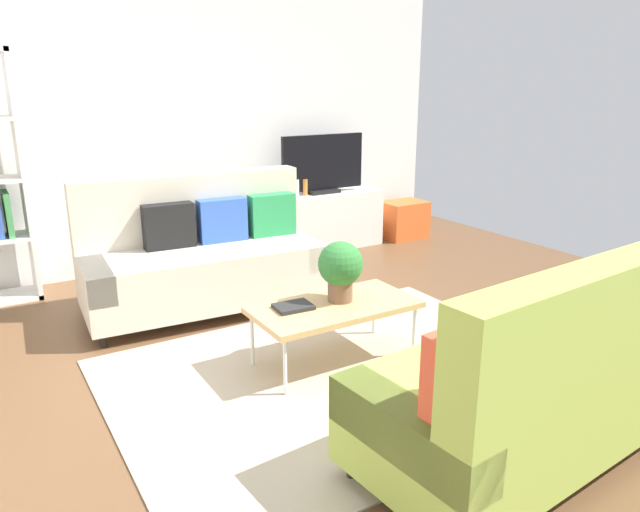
{
  "coord_description": "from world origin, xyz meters",
  "views": [
    {
      "loc": [
        -1.81,
        -3.12,
        1.85
      ],
      "look_at": [
        0.3,
        0.32,
        0.65
      ],
      "focal_mm": 33.37,
      "sensor_mm": 36.0,
      "label": 1
    }
  ],
  "objects_px": {
    "couch_beige": "(202,256)",
    "tv_console": "(322,221)",
    "couch_green": "(541,378)",
    "bottle_2": "(305,187)",
    "vase_0": "(273,190)",
    "bottle_1": "(297,188)",
    "storage_trunk": "(403,219)",
    "potted_plant": "(340,267)",
    "tv": "(323,165)",
    "bottle_0": "(289,188)",
    "coffee_table": "(335,308)",
    "table_book_0": "(293,307)"
  },
  "relations": [
    {
      "from": "couch_beige",
      "to": "tv_console",
      "type": "height_order",
      "value": "couch_beige"
    },
    {
      "from": "couch_green",
      "to": "bottle_2",
      "type": "xyz_separation_m",
      "value": [
        0.9,
        3.87,
        0.28
      ]
    },
    {
      "from": "vase_0",
      "to": "tv_console",
      "type": "bearing_deg",
      "value": -4.93
    },
    {
      "from": "bottle_1",
      "to": "vase_0",
      "type": "bearing_deg",
      "value": 159.07
    },
    {
      "from": "storage_trunk",
      "to": "potted_plant",
      "type": "height_order",
      "value": "potted_plant"
    },
    {
      "from": "bottle_1",
      "to": "couch_beige",
      "type": "bearing_deg",
      "value": -145.07
    },
    {
      "from": "couch_beige",
      "to": "tv",
      "type": "distance_m",
      "value": 2.15
    },
    {
      "from": "couch_beige",
      "to": "potted_plant",
      "type": "xyz_separation_m",
      "value": [
        0.45,
        -1.38,
        0.2
      ]
    },
    {
      "from": "bottle_0",
      "to": "bottle_1",
      "type": "distance_m",
      "value": 0.09
    },
    {
      "from": "vase_0",
      "to": "tv",
      "type": "bearing_deg",
      "value": -6.88
    },
    {
      "from": "bottle_2",
      "to": "coffee_table",
      "type": "bearing_deg",
      "value": -115.9
    },
    {
      "from": "couch_beige",
      "to": "vase_0",
      "type": "height_order",
      "value": "couch_beige"
    },
    {
      "from": "couch_beige",
      "to": "potted_plant",
      "type": "distance_m",
      "value": 1.47
    },
    {
      "from": "bottle_0",
      "to": "bottle_2",
      "type": "distance_m",
      "value": 0.2
    },
    {
      "from": "couch_beige",
      "to": "coffee_table",
      "type": "bearing_deg",
      "value": 108.77
    },
    {
      "from": "table_book_0",
      "to": "bottle_0",
      "type": "xyz_separation_m",
      "value": [
        1.26,
        2.37,
        0.3
      ]
    },
    {
      "from": "couch_green",
      "to": "tv_console",
      "type": "relative_size",
      "value": 1.4
    },
    {
      "from": "coffee_table",
      "to": "bottle_1",
      "type": "bearing_deg",
      "value": 66.12
    },
    {
      "from": "vase_0",
      "to": "coffee_table",
      "type": "bearing_deg",
      "value": -108.48
    },
    {
      "from": "couch_green",
      "to": "tv",
      "type": "relative_size",
      "value": 1.96
    },
    {
      "from": "bottle_0",
      "to": "bottle_1",
      "type": "bearing_deg",
      "value": 0.0
    },
    {
      "from": "couch_beige",
      "to": "tv_console",
      "type": "relative_size",
      "value": 1.39
    },
    {
      "from": "table_book_0",
      "to": "vase_0",
      "type": "relative_size",
      "value": 1.48
    },
    {
      "from": "bottle_2",
      "to": "couch_beige",
      "type": "bearing_deg",
      "value": -146.9
    },
    {
      "from": "table_book_0",
      "to": "vase_0",
      "type": "xyz_separation_m",
      "value": [
        1.12,
        2.46,
        0.29
      ]
    },
    {
      "from": "table_book_0",
      "to": "bottle_1",
      "type": "height_order",
      "value": "bottle_1"
    },
    {
      "from": "bottle_0",
      "to": "bottle_2",
      "type": "height_order",
      "value": "bottle_0"
    },
    {
      "from": "bottle_0",
      "to": "couch_green",
      "type": "bearing_deg",
      "value": -100.27
    },
    {
      "from": "couch_green",
      "to": "table_book_0",
      "type": "height_order",
      "value": "couch_green"
    },
    {
      "from": "tv",
      "to": "table_book_0",
      "type": "relative_size",
      "value": 4.17
    },
    {
      "from": "coffee_table",
      "to": "storage_trunk",
      "type": "distance_m",
      "value": 3.48
    },
    {
      "from": "vase_0",
      "to": "bottle_1",
      "type": "xyz_separation_m",
      "value": [
        0.24,
        -0.09,
        0.01
      ]
    },
    {
      "from": "vase_0",
      "to": "bottle_1",
      "type": "height_order",
      "value": "bottle_1"
    },
    {
      "from": "table_book_0",
      "to": "bottle_0",
      "type": "relative_size",
      "value": 1.26
    },
    {
      "from": "storage_trunk",
      "to": "bottle_1",
      "type": "xyz_separation_m",
      "value": [
        -1.44,
        0.06,
        0.51
      ]
    },
    {
      "from": "tv_console",
      "to": "potted_plant",
      "type": "xyz_separation_m",
      "value": [
        -1.36,
        -2.44,
        0.34
      ]
    },
    {
      "from": "tv",
      "to": "bottle_1",
      "type": "relative_size",
      "value": 5.48
    },
    {
      "from": "bottle_0",
      "to": "bottle_2",
      "type": "xyz_separation_m",
      "value": [
        0.2,
        0.0,
        -0.01
      ]
    },
    {
      "from": "vase_0",
      "to": "bottle_0",
      "type": "relative_size",
      "value": 0.85
    },
    {
      "from": "couch_beige",
      "to": "potted_plant",
      "type": "height_order",
      "value": "couch_beige"
    },
    {
      "from": "couch_green",
      "to": "tv_console",
      "type": "height_order",
      "value": "couch_green"
    },
    {
      "from": "potted_plant",
      "to": "bottle_1",
      "type": "height_order",
      "value": "potted_plant"
    },
    {
      "from": "tv",
      "to": "bottle_0",
      "type": "bearing_deg",
      "value": -177.39
    },
    {
      "from": "bottle_1",
      "to": "bottle_2",
      "type": "xyz_separation_m",
      "value": [
        0.1,
        0.0,
        -0.0
      ]
    },
    {
      "from": "vase_0",
      "to": "storage_trunk",
      "type": "bearing_deg",
      "value": -5.1
    },
    {
      "from": "tv",
      "to": "table_book_0",
      "type": "distance_m",
      "value": 2.98
    },
    {
      "from": "coffee_table",
      "to": "tv",
      "type": "distance_m",
      "value": 2.9
    },
    {
      "from": "storage_trunk",
      "to": "potted_plant",
      "type": "xyz_separation_m",
      "value": [
        -2.46,
        -2.34,
        0.44
      ]
    },
    {
      "from": "vase_0",
      "to": "bottle_2",
      "type": "xyz_separation_m",
      "value": [
        0.34,
        -0.09,
        0.01
      ]
    },
    {
      "from": "bottle_1",
      "to": "bottle_2",
      "type": "bearing_deg",
      "value": 0.0
    }
  ]
}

